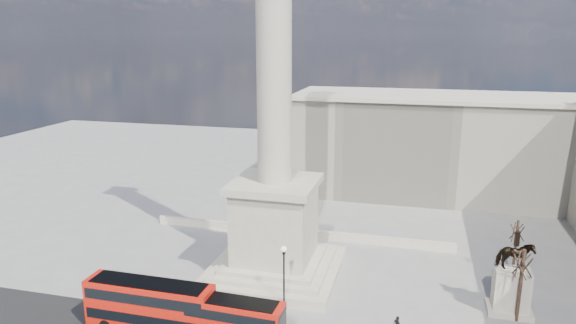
{
  "coord_description": "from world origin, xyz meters",
  "views": [
    {
      "loc": [
        14.61,
        -45.69,
        26.02
      ],
      "look_at": [
        2.4,
        1.39,
        13.86
      ],
      "focal_mm": 32.0,
      "sensor_mm": 36.0,
      "label": 1
    }
  ],
  "objects_px": {
    "red_bus_a": "(151,305)",
    "equestrian_statue": "(512,284)",
    "nelsons_column": "(275,161)",
    "red_bus_b": "(224,320)",
    "victorian_lamp": "(284,273)"
  },
  "relations": [
    {
      "from": "red_bus_a",
      "to": "equestrian_statue",
      "type": "bearing_deg",
      "value": 20.25
    },
    {
      "from": "red_bus_b",
      "to": "victorian_lamp",
      "type": "distance_m",
      "value": 7.81
    },
    {
      "from": "nelsons_column",
      "to": "red_bus_a",
      "type": "distance_m",
      "value": 18.91
    },
    {
      "from": "red_bus_b",
      "to": "equestrian_statue",
      "type": "xyz_separation_m",
      "value": [
        24.56,
        11.69,
        0.71
      ]
    },
    {
      "from": "equestrian_statue",
      "to": "red_bus_a",
      "type": "bearing_deg",
      "value": -160.14
    },
    {
      "from": "red_bus_a",
      "to": "equestrian_statue",
      "type": "relative_size",
      "value": 1.39
    },
    {
      "from": "red_bus_a",
      "to": "equestrian_statue",
      "type": "distance_m",
      "value": 33.68
    },
    {
      "from": "nelsons_column",
      "to": "equestrian_statue",
      "type": "bearing_deg",
      "value": -5.64
    },
    {
      "from": "red_bus_a",
      "to": "victorian_lamp",
      "type": "distance_m",
      "value": 12.51
    },
    {
      "from": "victorian_lamp",
      "to": "red_bus_a",
      "type": "bearing_deg",
      "value": -148.15
    },
    {
      "from": "red_bus_a",
      "to": "victorian_lamp",
      "type": "xyz_separation_m",
      "value": [
        10.57,
        6.56,
        1.38
      ]
    },
    {
      "from": "nelsons_column",
      "to": "equestrian_statue",
      "type": "relative_size",
      "value": 5.9
    },
    {
      "from": "red_bus_b",
      "to": "victorian_lamp",
      "type": "relative_size",
      "value": 1.61
    },
    {
      "from": "nelsons_column",
      "to": "red_bus_a",
      "type": "xyz_separation_m",
      "value": [
        -7.62,
        -13.82,
        -10.42
      ]
    },
    {
      "from": "red_bus_a",
      "to": "red_bus_b",
      "type": "height_order",
      "value": "red_bus_a"
    }
  ]
}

